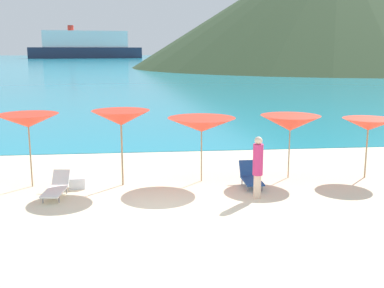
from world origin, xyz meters
name	(u,v)px	position (x,y,z in m)	size (l,w,h in m)	color
ground_plane	(154,145)	(0.00, 10.00, -0.15)	(50.00, 100.00, 0.30)	beige
ocean_water	(142,59)	(0.00, 227.81, 0.01)	(650.00, 440.00, 0.02)	teal
headland_hill	(336,3)	(49.70, 108.50, 16.19)	(105.00, 105.00, 32.39)	#384C2D
umbrella_1	(28,121)	(-4.05, 3.09, 2.11)	(1.96, 1.96, 2.32)	#9E7F59
umbrella_2	(121,118)	(-1.19, 2.95, 2.17)	(2.00, 2.00, 2.41)	#9E7F59
umbrella_3	(202,125)	(1.39, 3.13, 1.89)	(2.45, 2.45, 2.12)	#9E7F59
umbrella_4	(290,123)	(4.38, 3.24, 1.87)	(2.04, 2.04, 2.13)	#9E7F59
umbrella_5	(368,125)	(6.99, 2.99, 1.82)	(1.81, 1.81, 2.03)	#9E7F59
lounge_chair_0	(56,187)	(-3.09, 1.94, 0.27)	(0.67, 1.61, 0.64)	white
lounge_chair_1	(251,177)	(2.88, 2.38, 0.30)	(0.55, 1.42, 0.71)	#1E478C
beachgoer_1	(258,165)	(2.78, 1.13, 0.99)	(0.30, 0.30, 1.83)	beige
cooler_box	(78,183)	(-2.59, 2.72, 0.17)	(0.50, 0.36, 0.34)	white
cruise_ship	(86,46)	(-31.60, 267.24, 6.83)	(63.96, 19.70, 18.37)	#262D47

